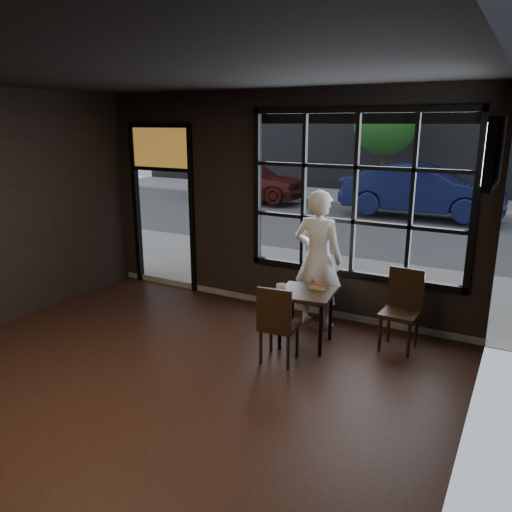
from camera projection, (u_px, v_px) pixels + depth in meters
The scene contains 17 objects.
floor at pixel (108, 419), 4.77m from camera, with size 6.00×7.00×0.02m, color black.
ceiling at pixel (77, 61), 3.94m from camera, with size 6.00×7.00×0.02m, color black.
wall_right at pixel (459, 322), 2.95m from camera, with size 0.04×7.00×3.20m, color black.
window_frame at pixel (355, 195), 6.69m from camera, with size 3.06×0.12×2.28m, color black.
stained_transom at pixel (161, 147), 8.10m from camera, with size 1.20×0.06×0.70m, color orange.
street_asphalt at pixel (460, 179), 25.03m from camera, with size 60.00×41.00×0.04m, color #545456.
building_across at pixel (475, 12), 22.23m from camera, with size 28.00×12.00×15.00m, color #5B5956.
cafe_table at pixel (306, 318), 6.28m from camera, with size 0.66×0.66×0.72m, color black.
chair_near at pixel (279, 323), 5.82m from camera, with size 0.41×0.41×0.96m, color black.
chair_window at pixel (400, 311), 6.11m from camera, with size 0.43×0.43×1.00m, color black.
man at pixel (318, 259), 6.77m from camera, with size 0.69×0.45×1.89m, color silver.
hotdog at pixel (317, 287), 6.26m from camera, with size 0.20×0.08×0.06m, color tan, non-canonical shape.
cup at pixel (281, 288), 6.18m from camera, with size 0.12×0.12×0.10m, color silver.
tv at pixel (495, 152), 4.63m from camera, with size 0.12×1.10×0.64m, color black.
navy_car at pixel (422, 190), 14.46m from camera, with size 1.58×4.53×1.49m, color #10153C.
maroon_car at pixel (247, 179), 17.50m from camera, with size 1.67×4.16×1.42m, color #4B1611.
tree_left at pixel (386, 124), 17.63m from camera, with size 2.25×2.25×3.84m.
Camera 1 is at (3.29, -2.98, 2.74)m, focal length 35.00 mm.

